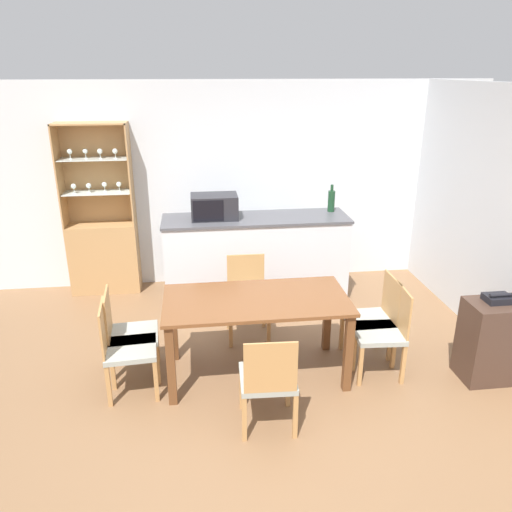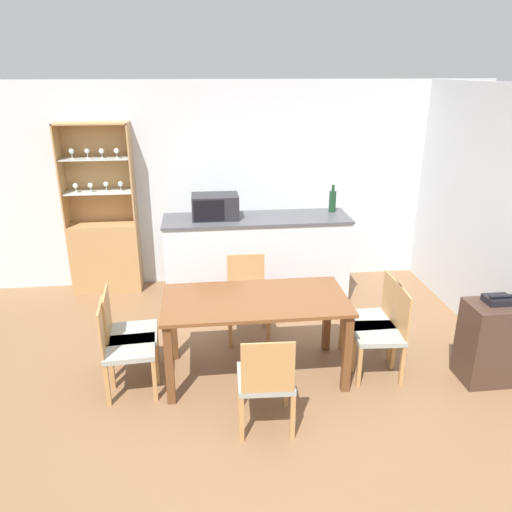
{
  "view_description": "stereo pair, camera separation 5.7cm",
  "coord_description": "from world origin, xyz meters",
  "px_view_note": "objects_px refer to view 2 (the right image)",
  "views": [
    {
      "loc": [
        -0.41,
        -3.62,
        2.67
      ],
      "look_at": [
        0.2,
        1.12,
        0.87
      ],
      "focal_mm": 35.0,
      "sensor_mm": 36.0,
      "label": 1
    },
    {
      "loc": [
        -0.35,
        -3.63,
        2.67
      ],
      "look_at": [
        0.2,
        1.12,
        0.87
      ],
      "focal_mm": 35.0,
      "sensor_mm": 36.0,
      "label": 2
    }
  ],
  "objects_px": {
    "microwave": "(215,206)",
    "wine_bottle": "(332,201)",
    "display_cabinet": "(105,244)",
    "telephone": "(498,299)",
    "dining_chair_side_right_near": "(382,332)",
    "dining_chair_head_near": "(266,380)",
    "dining_chair_side_left_far": "(128,333)",
    "dining_chair_side_left_near": "(124,347)",
    "dining_table": "(255,310)",
    "dining_chair_side_right_far": "(373,319)",
    "side_cabinet": "(497,342)",
    "dining_chair_head_far": "(247,297)"
  },
  "relations": [
    {
      "from": "dining_chair_head_near",
      "to": "microwave",
      "type": "bearing_deg",
      "value": 99.38
    },
    {
      "from": "dining_chair_side_right_near",
      "to": "dining_chair_head_near",
      "type": "xyz_separation_m",
      "value": [
        -1.15,
        -0.61,
        0.0
      ]
    },
    {
      "from": "dining_chair_side_left_far",
      "to": "dining_chair_side_right_near",
      "type": "height_order",
      "value": "same"
    },
    {
      "from": "dining_chair_side_left_far",
      "to": "dining_chair_side_left_near",
      "type": "relative_size",
      "value": 1.0
    },
    {
      "from": "dining_chair_head_near",
      "to": "side_cabinet",
      "type": "xyz_separation_m",
      "value": [
        2.15,
        0.41,
        -0.05
      ]
    },
    {
      "from": "wine_bottle",
      "to": "side_cabinet",
      "type": "xyz_separation_m",
      "value": [
        1.02,
        -2.05,
        -0.81
      ]
    },
    {
      "from": "side_cabinet",
      "to": "dining_chair_side_right_far",
      "type": "bearing_deg",
      "value": 155.82
    },
    {
      "from": "dining_chair_side_left_near",
      "to": "microwave",
      "type": "relative_size",
      "value": 1.6
    },
    {
      "from": "dining_chair_side_left_near",
      "to": "telephone",
      "type": "bearing_deg",
      "value": 82.83
    },
    {
      "from": "dining_chair_head_near",
      "to": "side_cabinet",
      "type": "bearing_deg",
      "value": 13.52
    },
    {
      "from": "dining_chair_side_right_far",
      "to": "microwave",
      "type": "relative_size",
      "value": 1.6
    },
    {
      "from": "dining_chair_head_far",
      "to": "microwave",
      "type": "bearing_deg",
      "value": -71.39
    },
    {
      "from": "dining_chair_side_right_far",
      "to": "wine_bottle",
      "type": "bearing_deg",
      "value": 0.21
    },
    {
      "from": "display_cabinet",
      "to": "dining_chair_side_right_near",
      "type": "xyz_separation_m",
      "value": [
        2.8,
        -2.24,
        -0.18
      ]
    },
    {
      "from": "dining_table",
      "to": "wine_bottle",
      "type": "height_order",
      "value": "wine_bottle"
    },
    {
      "from": "dining_table",
      "to": "side_cabinet",
      "type": "height_order",
      "value": "dining_table"
    },
    {
      "from": "dining_chair_head_far",
      "to": "dining_chair_side_right_near",
      "type": "bearing_deg",
      "value": 143.65
    },
    {
      "from": "dining_chair_side_left_far",
      "to": "wine_bottle",
      "type": "distance_m",
      "value": 2.88
    },
    {
      "from": "microwave",
      "to": "wine_bottle",
      "type": "relative_size",
      "value": 1.62
    },
    {
      "from": "dining_table",
      "to": "dining_chair_head_near",
      "type": "height_order",
      "value": "dining_chair_head_near"
    },
    {
      "from": "dining_chair_side_right_near",
      "to": "side_cabinet",
      "type": "height_order",
      "value": "dining_chair_side_right_near"
    },
    {
      "from": "dining_chair_head_far",
      "to": "dining_chair_side_right_far",
      "type": "distance_m",
      "value": 1.3
    },
    {
      "from": "microwave",
      "to": "wine_bottle",
      "type": "bearing_deg",
      "value": 4.74
    },
    {
      "from": "dining_table",
      "to": "wine_bottle",
      "type": "xyz_separation_m",
      "value": [
        1.13,
        1.72,
        0.53
      ]
    },
    {
      "from": "dining_chair_head_near",
      "to": "side_cabinet",
      "type": "relative_size",
      "value": 1.13
    },
    {
      "from": "wine_bottle",
      "to": "dining_chair_side_left_near",
      "type": "bearing_deg",
      "value": -140.88
    },
    {
      "from": "dining_chair_side_left_far",
      "to": "dining_chair_head_far",
      "type": "bearing_deg",
      "value": 114.28
    },
    {
      "from": "dining_chair_side_left_near",
      "to": "wine_bottle",
      "type": "xyz_separation_m",
      "value": [
        2.27,
        1.85,
        0.75
      ]
    },
    {
      "from": "dining_chair_side_right_near",
      "to": "telephone",
      "type": "relative_size",
      "value": 3.72
    },
    {
      "from": "wine_bottle",
      "to": "microwave",
      "type": "bearing_deg",
      "value": -175.26
    },
    {
      "from": "dining_chair_side_right_near",
      "to": "microwave",
      "type": "height_order",
      "value": "microwave"
    },
    {
      "from": "wine_bottle",
      "to": "dining_table",
      "type": "bearing_deg",
      "value": -123.23
    },
    {
      "from": "display_cabinet",
      "to": "side_cabinet",
      "type": "xyz_separation_m",
      "value": [
        3.8,
        -2.44,
        -0.23
      ]
    },
    {
      "from": "dining_chair_side_right_far",
      "to": "side_cabinet",
      "type": "distance_m",
      "value": 1.1
    },
    {
      "from": "display_cabinet",
      "to": "dining_chair_side_left_far",
      "type": "relative_size",
      "value": 2.46
    },
    {
      "from": "dining_chair_head_near",
      "to": "side_cabinet",
      "type": "distance_m",
      "value": 2.19
    },
    {
      "from": "dining_chair_side_left_far",
      "to": "dining_chair_head_far",
      "type": "height_order",
      "value": "same"
    },
    {
      "from": "dining_table",
      "to": "telephone",
      "type": "height_order",
      "value": "telephone"
    },
    {
      "from": "dining_table",
      "to": "dining_chair_side_right_near",
      "type": "relative_size",
      "value": 1.92
    },
    {
      "from": "dining_chair_head_far",
      "to": "wine_bottle",
      "type": "xyz_separation_m",
      "value": [
        1.13,
        0.99,
        0.75
      ]
    },
    {
      "from": "dining_table",
      "to": "dining_chair_side_left_near",
      "type": "distance_m",
      "value": 1.17
    },
    {
      "from": "dining_chair_side_right_far",
      "to": "dining_table",
      "type": "bearing_deg",
      "value": 95.76
    },
    {
      "from": "dining_table",
      "to": "wine_bottle",
      "type": "bearing_deg",
      "value": 56.77
    },
    {
      "from": "dining_table",
      "to": "dining_chair_side_right_far",
      "type": "height_order",
      "value": "dining_chair_side_right_far"
    },
    {
      "from": "display_cabinet",
      "to": "telephone",
      "type": "height_order",
      "value": "display_cabinet"
    },
    {
      "from": "wine_bottle",
      "to": "telephone",
      "type": "bearing_deg",
      "value": -64.43
    },
    {
      "from": "dining_table",
      "to": "dining_chair_side_left_far",
      "type": "height_order",
      "value": "dining_chair_side_left_far"
    },
    {
      "from": "display_cabinet",
      "to": "wine_bottle",
      "type": "xyz_separation_m",
      "value": [
        2.78,
        -0.39,
        0.57
      ]
    },
    {
      "from": "side_cabinet",
      "to": "dining_chair_side_left_near",
      "type": "bearing_deg",
      "value": 176.53
    },
    {
      "from": "dining_chair_head_near",
      "to": "wine_bottle",
      "type": "bearing_deg",
      "value": 67.94
    }
  ]
}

